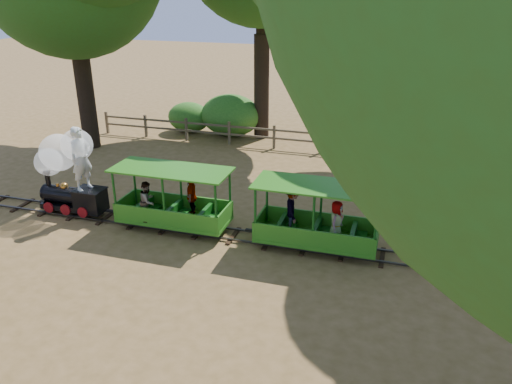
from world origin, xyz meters
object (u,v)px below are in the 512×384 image
(locomotive, at_px, (67,165))
(carriage_front, at_px, (172,204))
(fence, at_px, (298,137))
(carriage_rear, at_px, (312,221))

(locomotive, relative_size, carriage_front, 0.85)
(carriage_front, height_order, fence, carriage_front)
(fence, bearing_deg, carriage_front, -102.55)
(locomotive, relative_size, carriage_rear, 0.85)
(locomotive, xyz_separation_m, fence, (5.17, 7.94, -0.96))
(locomotive, bearing_deg, carriage_rear, -0.18)
(carriage_front, height_order, carriage_rear, same)
(locomotive, height_order, fence, locomotive)
(carriage_rear, height_order, fence, carriage_rear)
(fence, bearing_deg, locomotive, -123.10)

